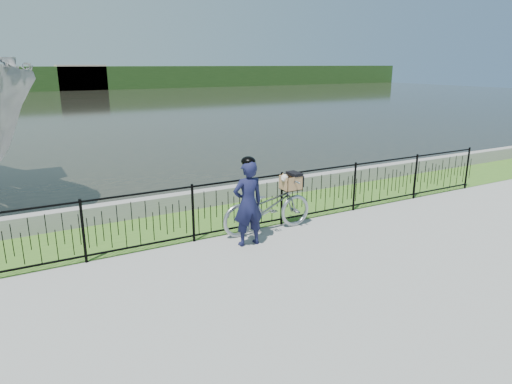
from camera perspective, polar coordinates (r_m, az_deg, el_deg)
ground at (r=8.09m, az=3.22°, el=-8.57°), size 120.00×120.00×0.00m
grass_strip at (r=10.22m, az=-4.60°, el=-3.28°), size 60.00×2.00×0.01m
water at (r=39.55m, az=-23.65°, el=9.62°), size 120.00×120.00×0.00m
quay_wall at (r=11.04m, az=-6.79°, el=-0.83°), size 60.00×0.30×0.40m
fence at (r=9.19m, az=-2.06°, el=-1.70°), size 14.00×0.06×1.15m
far_treeline at (r=66.35m, az=-26.41°, el=12.58°), size 120.00×6.00×3.00m
far_building_right at (r=65.49m, az=-20.99°, el=13.22°), size 6.00×3.00×3.20m
bicycle_rig at (r=9.28m, az=1.50°, el=-1.75°), size 2.01×0.70×1.19m
cyclist at (r=8.49m, az=-1.01°, el=-1.28°), size 0.61×0.41×1.70m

